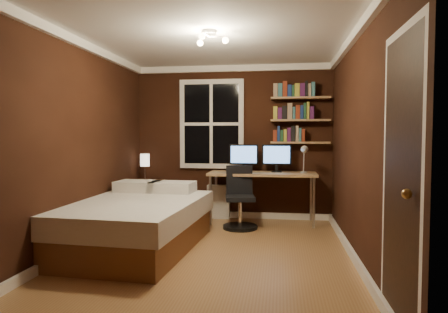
# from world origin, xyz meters

# --- Properties ---
(floor) EXTENTS (4.20, 4.20, 0.00)m
(floor) POSITION_xyz_m (0.00, 0.00, 0.00)
(floor) COLOR #94643B
(floor) RESTS_ON ground
(wall_back) EXTENTS (3.20, 0.04, 2.50)m
(wall_back) POSITION_xyz_m (0.00, 2.10, 1.25)
(wall_back) COLOR black
(wall_back) RESTS_ON ground
(wall_left) EXTENTS (0.04, 4.20, 2.50)m
(wall_left) POSITION_xyz_m (-1.60, 0.00, 1.25)
(wall_left) COLOR black
(wall_left) RESTS_ON ground
(wall_right) EXTENTS (0.04, 4.20, 2.50)m
(wall_right) POSITION_xyz_m (1.60, 0.00, 1.25)
(wall_right) COLOR black
(wall_right) RESTS_ON ground
(ceiling) EXTENTS (3.20, 4.20, 0.02)m
(ceiling) POSITION_xyz_m (0.00, 0.00, 2.50)
(ceiling) COLOR white
(ceiling) RESTS_ON wall_back
(window) EXTENTS (1.06, 0.06, 1.46)m
(window) POSITION_xyz_m (-0.35, 2.06, 1.55)
(window) COLOR white
(window) RESTS_ON wall_back
(door) EXTENTS (0.03, 0.82, 2.05)m
(door) POSITION_xyz_m (1.59, -1.55, 1.02)
(door) COLOR black
(door) RESTS_ON ground
(door_knob) EXTENTS (0.06, 0.06, 0.06)m
(door_knob) POSITION_xyz_m (1.55, -1.85, 1.00)
(door_knob) COLOR #B78B43
(door_knob) RESTS_ON door
(ceiling_fixture) EXTENTS (0.44, 0.44, 0.18)m
(ceiling_fixture) POSITION_xyz_m (0.00, -0.10, 2.40)
(ceiling_fixture) COLOR beige
(ceiling_fixture) RESTS_ON ceiling
(bookshelf_lower) EXTENTS (0.92, 0.22, 0.03)m
(bookshelf_lower) POSITION_xyz_m (1.08, 1.98, 1.25)
(bookshelf_lower) COLOR #9C794B
(bookshelf_lower) RESTS_ON wall_back
(books_row_lower) EXTENTS (0.54, 0.16, 0.23)m
(books_row_lower) POSITION_xyz_m (1.08, 1.98, 1.38)
(books_row_lower) COLOR maroon
(books_row_lower) RESTS_ON bookshelf_lower
(bookshelf_middle) EXTENTS (0.92, 0.22, 0.03)m
(bookshelf_middle) POSITION_xyz_m (1.08, 1.98, 1.60)
(bookshelf_middle) COLOR #9C794B
(bookshelf_middle) RESTS_ON wall_back
(books_row_middle) EXTENTS (0.60, 0.16, 0.23)m
(books_row_middle) POSITION_xyz_m (1.08, 1.98, 1.73)
(books_row_middle) COLOR navy
(books_row_middle) RESTS_ON bookshelf_middle
(bookshelf_upper) EXTENTS (0.92, 0.22, 0.03)m
(bookshelf_upper) POSITION_xyz_m (1.08, 1.98, 1.95)
(bookshelf_upper) COLOR #9C794B
(bookshelf_upper) RESTS_ON wall_back
(books_row_upper) EXTENTS (0.60, 0.16, 0.23)m
(books_row_upper) POSITION_xyz_m (1.08, 1.98, 2.08)
(books_row_upper) COLOR #23512D
(books_row_upper) RESTS_ON bookshelf_upper
(bed) EXTENTS (1.67, 2.22, 0.72)m
(bed) POSITION_xyz_m (-1.00, 0.13, 0.31)
(bed) COLOR brown
(bed) RESTS_ON ground
(nightstand) EXTENTS (0.56, 0.56, 0.63)m
(nightstand) POSITION_xyz_m (-1.41, 1.81, 0.31)
(nightstand) COLOR brown
(nightstand) RESTS_ON ground
(bedside_lamp) EXTENTS (0.15, 0.15, 0.43)m
(bedside_lamp) POSITION_xyz_m (-1.41, 1.81, 0.84)
(bedside_lamp) COLOR silver
(bedside_lamp) RESTS_ON nightstand
(radiator) EXTENTS (0.37, 0.13, 0.55)m
(radiator) POSITION_xyz_m (-0.22, 2.00, 0.27)
(radiator) COLOR silver
(radiator) RESTS_ON ground
(desk) EXTENTS (1.66, 0.62, 0.79)m
(desk) POSITION_xyz_m (0.50, 1.77, 0.73)
(desk) COLOR #9C794B
(desk) RESTS_ON ground
(monitor_left) EXTENTS (0.46, 0.12, 0.43)m
(monitor_left) POSITION_xyz_m (0.20, 1.85, 1.01)
(monitor_left) COLOR black
(monitor_left) RESTS_ON desk
(monitor_right) EXTENTS (0.46, 0.12, 0.43)m
(monitor_right) POSITION_xyz_m (0.72, 1.85, 1.01)
(monitor_right) COLOR black
(monitor_right) RESTS_ON desk
(desk_lamp) EXTENTS (0.14, 0.32, 0.44)m
(desk_lamp) POSITION_xyz_m (1.13, 1.68, 1.01)
(desk_lamp) COLOR silver
(desk_lamp) RESTS_ON desk
(office_chair) EXTENTS (0.50, 0.50, 0.91)m
(office_chair) POSITION_xyz_m (0.19, 1.36, 0.34)
(office_chair) COLOR black
(office_chair) RESTS_ON ground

